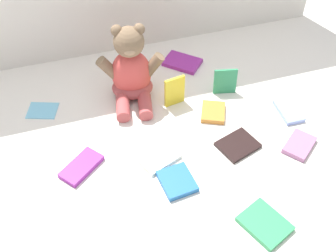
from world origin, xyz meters
The scene contains 14 objects.
ground_plane centered at (0.00, 0.00, 0.00)m, with size 3.20×3.20×0.00m, color silver.
teddy_bear centered at (-0.06, 0.17, 0.10)m, with size 0.23×0.22×0.27m.
book_case_0 centered at (0.16, 0.29, 0.01)m, with size 0.09×0.13×0.02m, color #942892.
book_case_1 centered at (0.06, 0.09, 0.06)m, with size 0.07×0.01×0.11m, color gold.
book_case_2 centered at (-0.29, -0.10, 0.01)m, with size 0.07×0.13×0.02m, color purple.
book_case_3 centered at (0.41, -0.07, 0.01)m, with size 0.07×0.11×0.01m, color #89A4E2.
book_case_4 centered at (-0.37, 0.18, 0.00)m, with size 0.08×0.10×0.01m, color #73C1E3.
book_case_5 centered at (0.37, -0.21, 0.01)m, with size 0.07×0.11×0.02m, color #A56695.
book_case_6 centered at (-0.06, -0.14, 0.01)m, with size 0.07×0.12×0.01m, color white.
book_case_7 centered at (0.25, 0.09, 0.05)m, with size 0.08×0.01×0.10m, color #2E8C5A.
book_case_8 centered at (0.19, -0.16, 0.01)m, with size 0.09×0.12×0.01m, color black.
book_case_9 centered at (-0.03, -0.23, 0.01)m, with size 0.09×0.10×0.02m, color #2465A9.
book_case_10 centered at (0.17, 0.00, 0.01)m, with size 0.08×0.09×0.02m, color orange.
book_case_12 centered at (0.15, -0.43, 0.01)m, with size 0.10×0.12×0.02m, color #349E5B.
Camera 1 is at (-0.27, -0.91, 0.98)m, focal length 44.76 mm.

